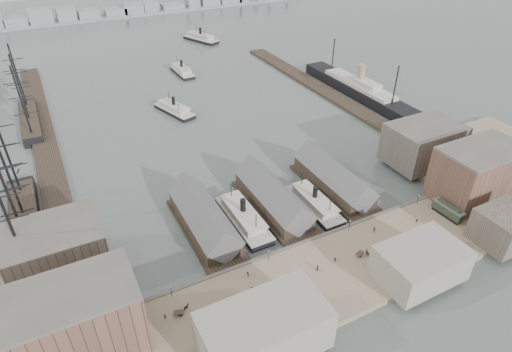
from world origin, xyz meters
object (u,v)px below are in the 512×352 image
tram (448,211)px  horse_cart_left (184,308)px  ferry_docked_west (243,217)px  ocean_steamer (359,89)px  horse_cart_right (366,253)px  horse_cart_center (292,285)px

tram → horse_cart_left: bearing=174.8°
tram → ferry_docked_west: bearing=150.6°
ferry_docked_west → ocean_steamer: 125.95m
tram → horse_cart_right: (-36.80, -2.32, -1.26)m
horse_cart_center → horse_cart_right: horse_cart_right is taller
ferry_docked_west → horse_cart_center: bearing=-92.2°
ferry_docked_west → ocean_steamer: size_ratio=0.33×
ocean_steamer → tram: ocean_steamer is taller
ocean_steamer → horse_cart_left: (-135.52, -96.96, -0.95)m
ferry_docked_west → horse_cart_left: size_ratio=6.03×
ferry_docked_west → horse_cart_left: ferry_docked_west is taller
horse_cart_right → tram: bearing=-104.2°
ocean_steamer → horse_cart_center: size_ratio=17.94×
ferry_docked_west → horse_cart_right: (25.39, -32.94, 0.37)m
ocean_steamer → horse_cart_right: size_ratio=18.14×
horse_cart_left → horse_cart_center: bearing=-83.4°
horse_cart_left → horse_cart_right: 56.18m
horse_cart_left → horse_cart_center: (29.24, -6.15, -0.05)m
ocean_steamer → tram: (-42.81, -100.17, 0.30)m
tram → horse_cart_left: 92.77m
ferry_docked_west → horse_cart_left: bearing=-138.1°
ferry_docked_west → horse_cart_center: ferry_docked_west is taller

